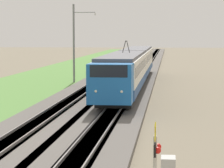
% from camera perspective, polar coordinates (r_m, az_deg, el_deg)
% --- Properties ---
extents(ballast_main, '(240.00, 4.40, 0.30)m').
position_cam_1_polar(ballast_main, '(65.87, -0.56, 0.75)').
color(ballast_main, '#605B56').
rests_on(ballast_main, ground).
extents(ballast_adjacent, '(240.00, 4.40, 0.30)m').
position_cam_1_polar(ballast_adjacent, '(65.53, 2.83, 0.72)').
color(ballast_adjacent, '#605B56').
rests_on(ballast_adjacent, ground).
extents(track_main, '(240.00, 1.57, 0.45)m').
position_cam_1_polar(track_main, '(65.86, -0.56, 0.76)').
color(track_main, '#4C4238').
rests_on(track_main, ground).
extents(track_adjacent, '(240.00, 1.57, 0.45)m').
position_cam_1_polar(track_adjacent, '(65.52, 2.83, 0.72)').
color(track_adjacent, '#4C4238').
rests_on(track_adjacent, ground).
extents(grass_verge, '(240.00, 12.99, 0.12)m').
position_cam_1_polar(grass_verge, '(66.92, -5.99, 0.71)').
color(grass_verge, '#5B8E42').
rests_on(grass_verge, ground).
extents(passenger_train, '(40.46, 3.02, 4.93)m').
position_cam_1_polar(passenger_train, '(53.74, 2.11, 1.99)').
color(passenger_train, blue).
rests_on(passenger_train, ground).
extents(crossing_signal_far, '(0.70, 0.23, 3.06)m').
position_cam_1_polar(crossing_signal_far, '(14.93, 4.71, -8.76)').
color(crossing_signal_far, beige).
rests_on(crossing_signal_far, ground).
extents(catenary_mast_mid, '(0.22, 2.56, 8.78)m').
position_cam_1_polar(catenary_mast_mid, '(59.01, -4.08, 4.45)').
color(catenary_mast_mid, slate).
rests_on(catenary_mast_mid, ground).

